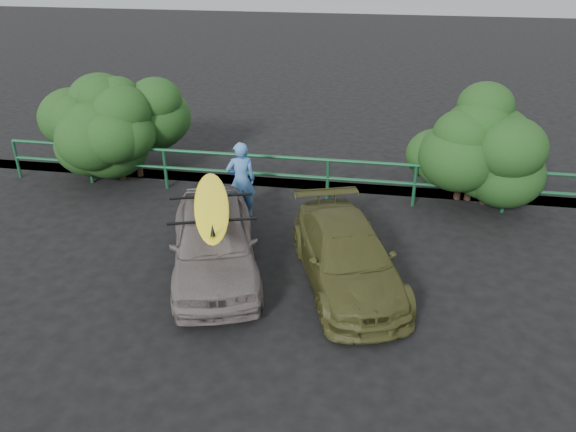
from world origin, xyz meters
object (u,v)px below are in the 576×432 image
Objects in this scene: guardrail at (286,177)px; olive_vehicle at (347,256)px; sedan at (214,241)px; surfboard at (211,205)px; man at (241,180)px.

olive_vehicle is (1.72, -3.47, 0.03)m from guardrail.
sedan reaches higher than olive_vehicle.
guardrail is 3.68× the size of sedan.
guardrail is at bearing 97.42° from olive_vehicle.
guardrail is 4.76× the size of surfboard.
man is 2.38m from surfboard.
olive_vehicle is (2.43, 0.06, -0.10)m from sedan.
sedan is 2.18× the size of man.
olive_vehicle is 3.38m from man.
sedan is 2.43m from olive_vehicle.
surfboard is at bearing 70.74° from man.
sedan is 0.74m from surfboard.
man reaches higher than olive_vehicle.
sedan is 1.29× the size of surfboard.
surfboard is (-0.00, 0.00, 0.74)m from sedan.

